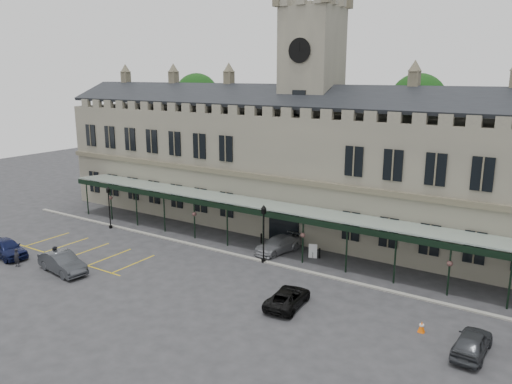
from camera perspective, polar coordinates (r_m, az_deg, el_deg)
The scene contains 21 objects.
ground at distance 40.07m, azimuth -4.75°, elevation -10.06°, with size 140.00×140.00×0.00m, color #2B2B2E.
station_building at distance 51.15m, azimuth 6.06°, elevation 2.67°, with size 60.00×10.36×17.30m.
clock_tower at distance 50.42m, azimuth 6.29°, elevation 10.12°, with size 5.60×5.60×24.80m.
canopy at distance 44.98m, azimuth 1.02°, elevation -4.10°, with size 50.00×4.10×4.30m.
kerb at distance 44.19m, azimuth -0.36°, elevation -7.64°, with size 60.00×0.40×0.12m, color gray.
parking_markings at distance 48.50m, azimuth -19.17°, elevation -6.55°, with size 16.00×6.00×0.01m, color gold, non-canonical shape.
tree_behind_left at distance 70.12m, azimuth -6.76°, elevation 10.76°, with size 6.00×6.00×16.00m.
tree_behind_mid at distance 56.00m, azimuth 17.99°, elevation 9.57°, with size 6.00×6.00×16.00m.
lamp_post_left at distance 54.33m, azimuth -16.45°, elevation -1.27°, with size 0.43×0.43×4.52m.
lamp_post_mid at distance 42.59m, azimuth 0.88°, elevation -4.20°, with size 0.49×0.49×5.15m.
traffic_cone at distance 34.21m, azimuth 18.40°, elevation -14.41°, with size 0.46×0.46×0.73m.
sign_board at distance 44.63m, azimuth 6.52°, elevation -6.74°, with size 0.73×0.27×1.28m.
bollard_left at distance 48.06m, azimuth 0.61°, elevation -5.33°, with size 0.17×0.17×0.98m, color black.
bollard_right at distance 44.70m, azimuth 7.27°, elevation -6.95°, with size 0.16×0.16×0.92m, color black.
car_left_a at distance 49.76m, azimuth -26.63°, elevation -5.73°, with size 1.97×4.89×1.66m, color #0C1134.
car_left_b at distance 44.16m, azimuth -21.24°, elevation -7.53°, with size 1.77×5.09×1.68m, color #303337.
car_taxi at distance 45.77m, azimuth 2.52°, elevation -6.02°, with size 2.01×4.94×1.43m, color #9A9CA1.
car_van at distance 35.75m, azimuth 3.65°, elevation -11.95°, with size 2.10×4.55×1.27m, color black.
car_right_a at distance 32.66m, azimuth 23.45°, elevation -15.51°, with size 1.73×4.30×1.47m, color #303337.
person_a at distance 46.95m, azimuth -25.67°, elevation -6.79°, with size 0.57×0.37×1.57m, color black.
person_b at distance 45.35m, azimuth -21.93°, elevation -6.91°, with size 0.91×0.71×1.88m, color black.
Camera 1 is at (22.69, -28.95, 15.91)m, focal length 35.00 mm.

